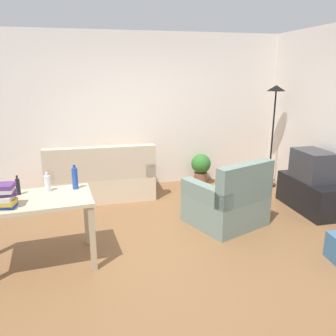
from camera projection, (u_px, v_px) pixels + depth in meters
name	position (u px, v px, depth m)	size (l,w,h in m)	color
ground_plane	(169.00, 235.00, 4.46)	(5.20, 4.40, 0.02)	brown
wall_rear	(141.00, 111.00, 6.16)	(5.20, 0.10, 2.70)	silver
couch	(101.00, 180.00, 5.69)	(1.71, 0.84, 0.92)	beige
tv_stand	(309.00, 195.00, 5.20)	(0.44, 1.10, 0.48)	black
tv	(312.00, 165.00, 5.08)	(0.41, 0.60, 0.44)	#2D2D33
torchiere_lamp	(275.00, 108.00, 6.00)	(0.32, 0.32, 1.81)	black
desk	(33.00, 208.00, 3.61)	(1.26, 0.81, 0.76)	#C6B28E
potted_plant	(201.00, 167.00, 6.38)	(0.36, 0.36, 0.57)	brown
armchair	(228.00, 202.00, 4.68)	(1.15, 1.12, 0.92)	slate
bottle_dark	(18.00, 186.00, 3.67)	(0.04, 0.04, 0.21)	black
bottle_clear	(47.00, 183.00, 3.77)	(0.07, 0.07, 0.22)	silver
bottle_blue	(75.00, 178.00, 3.84)	(0.07, 0.07, 0.28)	#2347A3
book_stack	(2.00, 196.00, 3.31)	(0.29, 0.22, 0.24)	navy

